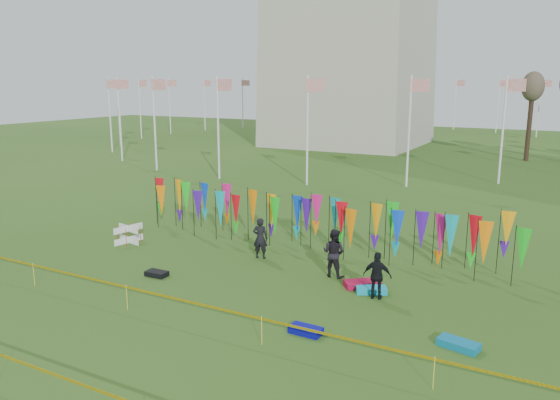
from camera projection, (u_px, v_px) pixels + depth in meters
The scene contains 14 objects.
ground at pixel (224, 296), 19.62m from camera, with size 160.00×160.00×0.00m, color #2B4C15.
flagpole_ring at pixel (350, 111), 66.52m from camera, with size 57.40×56.16×8.00m.
banner_row at pixel (310, 216), 24.82m from camera, with size 18.64×0.64×2.44m.
caution_tape_near at pixel (173, 299), 17.38m from camera, with size 26.00×0.02×0.90m.
caution_tape_far at pixel (39, 370), 13.09m from camera, with size 26.00×0.02×0.90m.
box_kite at pixel (129, 234), 25.96m from camera, with size 0.81×0.81×0.90m.
person_left at pixel (260, 238), 23.67m from camera, with size 0.66×0.48×1.81m, color black.
person_mid at pixel (334, 253), 21.44m from camera, with size 0.94×0.58×1.94m, color black.
person_right at pixel (377, 276), 19.23m from camera, with size 1.01×0.57×1.72m, color black.
kite_bag_turquoise at pixel (371, 290), 19.93m from camera, with size 1.10×0.55×0.22m, color #0DAECF.
kite_bag_blue at pixel (306, 330), 16.72m from camera, with size 1.00×0.52×0.21m, color #090A9A.
kite_bag_red at pixel (362, 284), 20.49m from camera, with size 1.33×0.61×0.24m, color #B90C37.
kite_bag_black at pixel (157, 274), 21.65m from camera, with size 0.87×0.50×0.20m, color black.
kite_bag_teal at pixel (458, 344), 15.81m from camera, with size 1.15×0.55×0.22m, color #0B75A0.
Camera 1 is at (10.55, -15.25, 7.57)m, focal length 35.00 mm.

